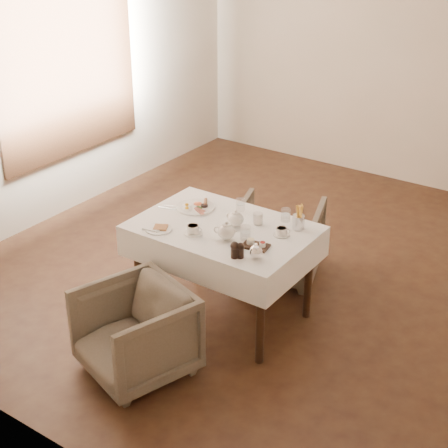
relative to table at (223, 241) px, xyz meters
name	(u,v)px	position (x,y,z in m)	size (l,w,h in m)	color
room	(65,48)	(-2.35, 0.81, 0.96)	(5.00, 5.00, 5.00)	black
table	(223,241)	(0.00, 0.00, 0.00)	(1.28, 0.88, 0.75)	black
armchair_near	(135,333)	(-0.09, -0.90, -0.33)	(0.66, 0.68, 0.62)	brown
armchair_far	(279,240)	(0.02, 0.78, -0.32)	(0.68, 0.70, 0.63)	brown
breakfast_plate	(196,207)	(-0.35, 0.14, 0.13)	(0.29, 0.29, 0.04)	white
side_plate	(157,229)	(-0.36, -0.31, 0.13)	(0.20, 0.19, 0.02)	white
teapot_centre	(236,218)	(0.07, 0.06, 0.18)	(0.16, 0.12, 0.13)	white
teapot_front	(226,230)	(0.13, -0.15, 0.18)	(0.17, 0.13, 0.14)	white
creamer	(258,218)	(0.18, 0.18, 0.16)	(0.07, 0.07, 0.08)	white
teacup_near	(193,230)	(-0.11, -0.21, 0.15)	(0.13, 0.13, 0.06)	white
teacup_far	(282,232)	(0.42, 0.12, 0.14)	(0.12, 0.12, 0.06)	white
glass_left	(240,205)	(-0.05, 0.30, 0.16)	(0.07, 0.07, 0.09)	silver
glass_mid	(245,233)	(0.24, -0.07, 0.17)	(0.07, 0.07, 0.10)	silver
glass_right	(286,215)	(0.32, 0.34, 0.16)	(0.07, 0.07, 0.10)	silver
condiment_board	(255,245)	(0.36, -0.13, 0.13)	(0.20, 0.15, 0.05)	black
pepper_mill_left	(235,250)	(0.32, -0.34, 0.18)	(0.06, 0.06, 0.12)	black
pepper_mill_right	(240,250)	(0.36, -0.31, 0.17)	(0.05, 0.05, 0.11)	black
silver_pot	(256,251)	(0.44, -0.26, 0.17)	(0.11, 0.09, 0.11)	white
fries_cup	(299,218)	(0.46, 0.28, 0.20)	(0.09, 0.09, 0.19)	silver
cutlery_fork	(175,207)	(-0.49, 0.06, 0.12)	(0.01, 0.19, 0.00)	silver
cutlery_knife	(169,209)	(-0.51, 0.01, 0.12)	(0.02, 0.19, 0.00)	silver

